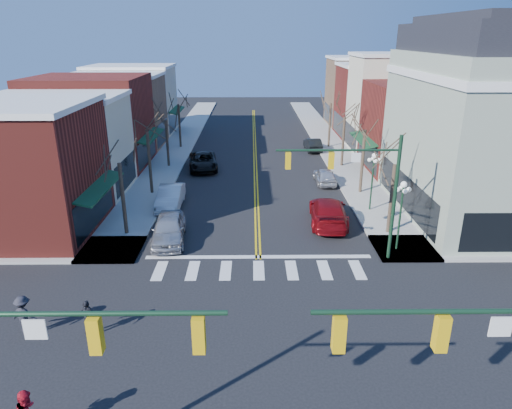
{
  "coord_description": "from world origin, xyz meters",
  "views": [
    {
      "loc": [
        -0.37,
        -15.83,
        12.05
      ],
      "look_at": [
        -0.12,
        8.98,
        2.8
      ],
      "focal_mm": 32.0,
      "sensor_mm": 36.0,
      "label": 1
    }
  ],
  "objects_px": {
    "lamppost_midblock": "(373,172)",
    "car_left_far": "(203,161)",
    "car_right_mid": "(325,176)",
    "victorian_corner": "(503,121)",
    "lamppost_corner": "(401,204)",
    "car_right_far": "(313,145)",
    "car_left_near": "(169,229)",
    "car_right_near": "(328,212)",
    "car_left_mid": "(170,197)",
    "pedestrian_dark_b": "(24,315)",
    "pedestrian_dark_a": "(88,317)"
  },
  "relations": [
    {
      "from": "lamppost_midblock",
      "to": "car_left_far",
      "type": "bearing_deg",
      "value": 139.59
    },
    {
      "from": "car_right_mid",
      "to": "car_left_far",
      "type": "bearing_deg",
      "value": -23.67
    },
    {
      "from": "victorian_corner",
      "to": "car_left_far",
      "type": "distance_m",
      "value": 25.18
    },
    {
      "from": "victorian_corner",
      "to": "lamppost_midblock",
      "type": "height_order",
      "value": "victorian_corner"
    },
    {
      "from": "lamppost_corner",
      "to": "car_right_far",
      "type": "distance_m",
      "value": 25.17
    },
    {
      "from": "car_left_near",
      "to": "car_left_far",
      "type": "bearing_deg",
      "value": 83.21
    },
    {
      "from": "victorian_corner",
      "to": "car_right_near",
      "type": "xyz_separation_m",
      "value": [
        -11.7,
        -1.73,
        -5.81
      ]
    },
    {
      "from": "car_right_near",
      "to": "car_left_near",
      "type": "bearing_deg",
      "value": 19.65
    },
    {
      "from": "car_left_mid",
      "to": "car_right_far",
      "type": "distance_m",
      "value": 21.63
    },
    {
      "from": "victorian_corner",
      "to": "car_left_mid",
      "type": "height_order",
      "value": "victorian_corner"
    },
    {
      "from": "car_left_near",
      "to": "victorian_corner",
      "type": "bearing_deg",
      "value": 6.54
    },
    {
      "from": "victorian_corner",
      "to": "pedestrian_dark_b",
      "type": "xyz_separation_m",
      "value": [
        -26.47,
        -13.9,
        -5.65
      ]
    },
    {
      "from": "car_left_mid",
      "to": "car_right_near",
      "type": "bearing_deg",
      "value": -17.32
    },
    {
      "from": "lamppost_corner",
      "to": "lamppost_midblock",
      "type": "distance_m",
      "value": 6.5
    },
    {
      "from": "victorian_corner",
      "to": "car_left_near",
      "type": "relative_size",
      "value": 2.93
    },
    {
      "from": "car_right_near",
      "to": "car_right_far",
      "type": "height_order",
      "value": "car_right_near"
    },
    {
      "from": "car_left_near",
      "to": "car_right_far",
      "type": "relative_size",
      "value": 1.15
    },
    {
      "from": "victorian_corner",
      "to": "lamppost_corner",
      "type": "relative_size",
      "value": 3.29
    },
    {
      "from": "car_left_mid",
      "to": "pedestrian_dark_a",
      "type": "height_order",
      "value": "pedestrian_dark_a"
    },
    {
      "from": "lamppost_midblock",
      "to": "car_right_far",
      "type": "distance_m",
      "value": 18.73
    },
    {
      "from": "victorian_corner",
      "to": "pedestrian_dark_a",
      "type": "relative_size",
      "value": 9.25
    },
    {
      "from": "lamppost_midblock",
      "to": "pedestrian_dark_b",
      "type": "distance_m",
      "value": 23.27
    },
    {
      "from": "car_right_near",
      "to": "victorian_corner",
      "type": "bearing_deg",
      "value": -166.86
    },
    {
      "from": "lamppost_midblock",
      "to": "car_right_near",
      "type": "relative_size",
      "value": 0.74
    },
    {
      "from": "car_left_mid",
      "to": "car_right_mid",
      "type": "distance_m",
      "value": 13.53
    },
    {
      "from": "pedestrian_dark_a",
      "to": "pedestrian_dark_b",
      "type": "xyz_separation_m",
      "value": [
        -2.67,
        0.05,
        0.09
      ]
    },
    {
      "from": "pedestrian_dark_b",
      "to": "car_right_far",
      "type": "bearing_deg",
      "value": -104.59
    },
    {
      "from": "lamppost_corner",
      "to": "car_right_far",
      "type": "height_order",
      "value": "lamppost_corner"
    },
    {
      "from": "car_left_far",
      "to": "car_right_near",
      "type": "height_order",
      "value": "car_right_near"
    },
    {
      "from": "car_left_near",
      "to": "car_left_far",
      "type": "xyz_separation_m",
      "value": [
        0.52,
        16.2,
        -0.06
      ]
    },
    {
      "from": "car_left_near",
      "to": "car_left_mid",
      "type": "distance_m",
      "value": 6.11
    },
    {
      "from": "lamppost_midblock",
      "to": "car_right_mid",
      "type": "relative_size",
      "value": 1.08
    },
    {
      "from": "car_right_mid",
      "to": "car_right_far",
      "type": "height_order",
      "value": "car_right_far"
    },
    {
      "from": "lamppost_corner",
      "to": "lamppost_midblock",
      "type": "height_order",
      "value": "same"
    },
    {
      "from": "lamppost_corner",
      "to": "car_left_near",
      "type": "bearing_deg",
      "value": 173.66
    },
    {
      "from": "lamppost_midblock",
      "to": "car_right_near",
      "type": "bearing_deg",
      "value": -146.73
    },
    {
      "from": "pedestrian_dark_b",
      "to": "car_left_mid",
      "type": "bearing_deg",
      "value": -91.15
    },
    {
      "from": "car_left_far",
      "to": "victorian_corner",
      "type": "bearing_deg",
      "value": -36.22
    },
    {
      "from": "car_left_near",
      "to": "car_left_mid",
      "type": "xyz_separation_m",
      "value": [
        -0.9,
        6.04,
        -0.04
      ]
    },
    {
      "from": "pedestrian_dark_a",
      "to": "lamppost_midblock",
      "type": "bearing_deg",
      "value": 68.97
    },
    {
      "from": "victorian_corner",
      "to": "lamppost_midblock",
      "type": "xyz_separation_m",
      "value": [
        -8.3,
        0.5,
        -3.7
      ]
    },
    {
      "from": "car_left_mid",
      "to": "pedestrian_dark_a",
      "type": "distance_m",
      "value": 15.53
    },
    {
      "from": "lamppost_midblock",
      "to": "car_left_mid",
      "type": "height_order",
      "value": "lamppost_midblock"
    },
    {
      "from": "car_left_near",
      "to": "car_right_mid",
      "type": "distance_m",
      "value": 16.3
    },
    {
      "from": "car_left_near",
      "to": "car_left_far",
      "type": "distance_m",
      "value": 16.21
    },
    {
      "from": "car_right_mid",
      "to": "lamppost_midblock",
      "type": "bearing_deg",
      "value": 107.98
    },
    {
      "from": "car_right_near",
      "to": "pedestrian_dark_a",
      "type": "bearing_deg",
      "value": 49.99
    },
    {
      "from": "victorian_corner",
      "to": "car_right_mid",
      "type": "xyz_separation_m",
      "value": [
        -10.57,
        7.15,
        -5.97
      ]
    },
    {
      "from": "car_left_mid",
      "to": "car_right_mid",
      "type": "bearing_deg",
      "value": 23.44
    },
    {
      "from": "victorian_corner",
      "to": "lamppost_corner",
      "type": "height_order",
      "value": "victorian_corner"
    }
  ]
}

